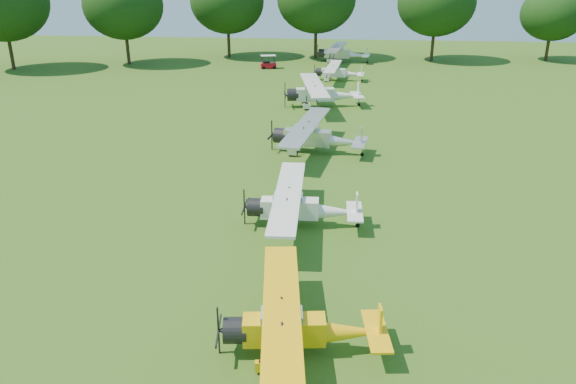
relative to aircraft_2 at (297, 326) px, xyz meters
name	(u,v)px	position (x,y,z in m)	size (l,w,h in m)	color
ground	(285,226)	(-1.57, 9.99, -1.07)	(160.00, 160.00, 0.00)	#1F5114
tree_belt	(363,68)	(2.00, 10.15, 6.96)	(137.36, 130.27, 14.52)	black
aircraft_2	(297,326)	(0.00, 0.00, 0.00)	(5.87, 9.32, 1.83)	#FFBB0A
aircraft_3	(299,205)	(-0.88, 10.12, 0.05)	(6.09, 9.68, 1.91)	white
aircraft_4	(315,135)	(-0.88, 22.35, 0.19)	(6.93, 11.00, 2.16)	silver
aircraft_5	(321,92)	(-1.23, 36.54, 0.29)	(7.49, 11.85, 2.33)	white
aircraft_6	(337,71)	(-0.07, 49.79, 0.00)	(5.83, 9.29, 1.83)	white
aircraft_7	(341,52)	(0.09, 63.33, 0.28)	(7.38, 11.73, 2.30)	silver
golf_cart	(268,64)	(-9.24, 57.21, -0.51)	(2.21, 1.68, 1.68)	red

